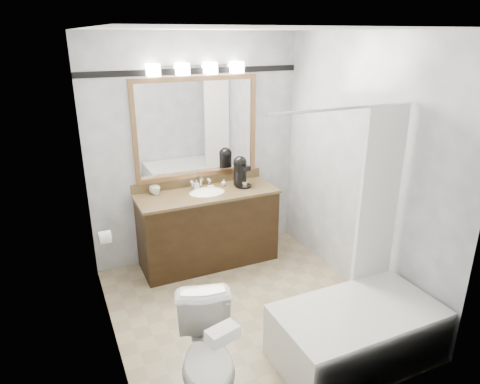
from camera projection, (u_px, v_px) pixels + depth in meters
name	position (u px, v px, depth m)	size (l,w,h in m)	color
room	(248.00, 186.00, 3.63)	(2.42, 2.62, 2.52)	tan
vanity	(208.00, 226.00, 4.78)	(1.53, 0.58, 0.97)	black
mirror	(197.00, 128.00, 4.64)	(1.40, 0.04, 1.10)	#956843
vanity_light_bar	(196.00, 68.00, 4.37)	(1.02, 0.14, 0.12)	silver
accent_stripe	(194.00, 71.00, 4.44)	(2.40, 0.01, 0.06)	black
bathtub	(357.00, 325.00, 3.42)	(1.30, 0.75, 1.96)	white
tp_roll	(105.00, 237.00, 3.94)	(0.12, 0.12, 0.11)	white
toilet	(208.00, 358.00, 2.95)	(0.41, 0.71, 0.73)	white
tissue_box	(222.00, 334.00, 2.57)	(0.20, 0.11, 0.08)	white
coffee_maker	(240.00, 171.00, 4.78)	(0.18, 0.22, 0.34)	black
cup_left	(155.00, 190.00, 4.58)	(0.11, 0.11, 0.09)	white
cup_right	(156.00, 191.00, 4.56)	(0.09, 0.09, 0.08)	white
soap_bottle_a	(196.00, 185.00, 4.71)	(0.05, 0.05, 0.11)	white
soap_bottle_b	(224.00, 182.00, 4.83)	(0.06, 0.06, 0.07)	white
soap_bar	(211.00, 187.00, 4.77)	(0.07, 0.05, 0.02)	beige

